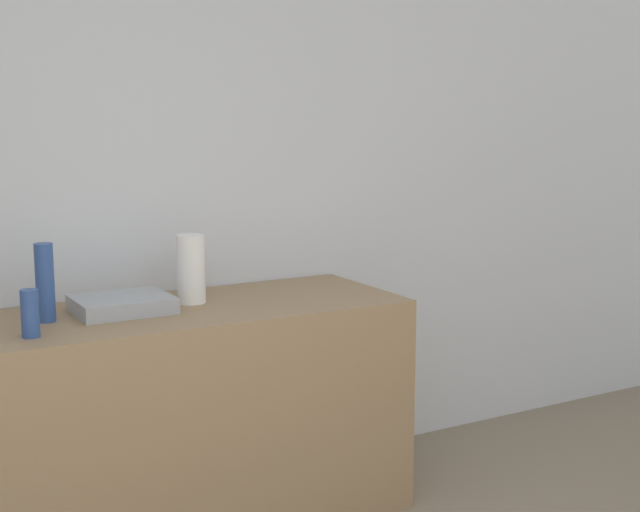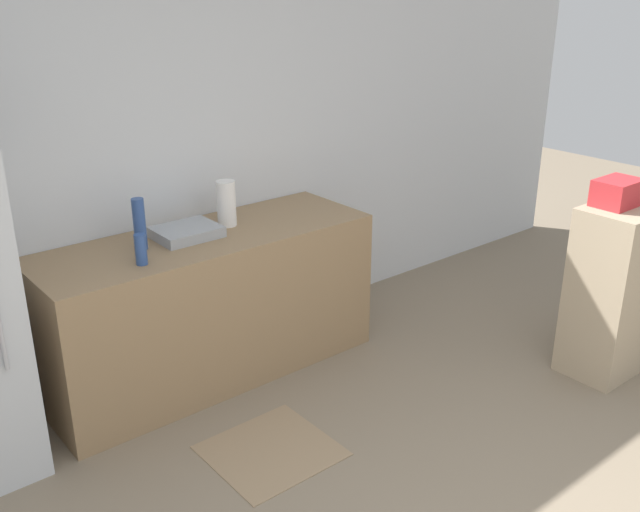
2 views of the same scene
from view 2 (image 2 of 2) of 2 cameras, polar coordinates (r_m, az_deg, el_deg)
The scene contains 9 objects.
wall_back at distance 4.17m, azimuth -14.99°, elevation 7.73°, with size 8.00×0.06×2.60m, color silver.
counter at distance 4.25m, azimuth -8.81°, elevation -3.91°, with size 1.97×0.67×0.87m, color #937551.
sink_basin at distance 4.06m, azimuth -10.63°, elevation 1.90°, with size 0.35×0.28×0.06m, color #9EA3A8.
bottle_tall at distance 3.90m, azimuth -14.24°, elevation 2.48°, with size 0.07×0.07×0.28m, color #2D4C8C.
bottle_short at distance 3.71m, azimuth -14.15°, elevation 0.51°, with size 0.06×0.06×0.16m, color #2D4C8C.
shelf_cabinet at distance 4.64m, azimuth 23.20°, elevation -2.17°, with size 0.76×0.37×1.03m, color tan.
basket at distance 4.35m, azimuth 22.70°, elevation 4.71°, with size 0.27×0.20×0.15m, color red.
paper_towel_roll at distance 4.19m, azimuth -7.50°, elevation 4.20°, with size 0.11×0.11×0.27m, color white.
kitchen_rug at distance 3.75m, azimuth -3.94°, elevation -15.25°, with size 0.61×0.58×0.01m, color #937A5B.
Camera 2 is at (-1.66, -0.78, 2.25)m, focal length 40.00 mm.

